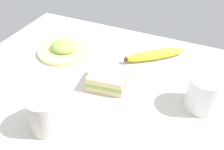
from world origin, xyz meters
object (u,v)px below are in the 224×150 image
Objects in this scene: coffee_mug_milky at (47,112)px; sandwich_main at (109,79)px; banana at (155,55)px; plate_of_food at (64,49)px; coffee_mug_black at (206,92)px.

sandwich_main is at bearing 72.33° from coffee_mug_milky.
coffee_mug_milky is at bearing -107.67° from sandwich_main.
sandwich_main is 0.62× the size of banana.
banana is (28.74, 8.58, 0.44)cm from plate_of_food.
banana is (14.30, 37.90, -2.94)cm from coffee_mug_milky.
coffee_mug_black is (46.34, -7.32, 3.43)cm from plate_of_food.
coffee_mug_milky is at bearing -145.43° from coffee_mug_black.
banana is at bearing 16.63° from plate_of_food.
sandwich_main is at bearing -24.70° from plate_of_food.
sandwich_main is (20.73, -9.54, 0.99)cm from plate_of_food.
sandwich_main is at bearing -113.83° from banana.
sandwich_main reaches higher than plate_of_food.
coffee_mug_black reaches higher than plate_of_food.
coffee_mug_black is 25.82cm from sandwich_main.
banana is at bearing 137.91° from coffee_mug_black.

